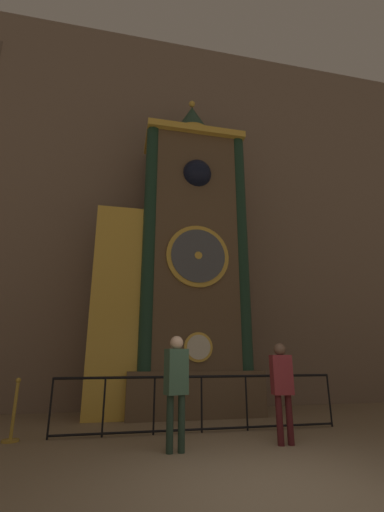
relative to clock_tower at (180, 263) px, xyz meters
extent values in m
plane|color=#847056|center=(0.25, -5.19, -3.86)|extent=(28.00, 28.00, 0.00)
cube|color=#7A6656|center=(0.25, 1.19, 2.52)|extent=(24.00, 0.30, 12.77)
cube|color=brown|center=(0.35, 0.04, -3.34)|extent=(3.34, 1.61, 1.06)
cube|color=brown|center=(0.35, 0.04, 0.58)|extent=(2.67, 1.40, 6.77)
cube|color=gold|center=(0.35, -0.07, 3.86)|extent=(2.88, 1.54, 0.20)
cylinder|color=gold|center=(0.35, -0.69, -2.26)|extent=(0.71, 0.05, 0.71)
cylinder|color=silver|center=(0.35, -0.72, -2.26)|extent=(0.58, 0.03, 0.58)
cylinder|color=gold|center=(0.35, -0.69, 0.04)|extent=(1.66, 0.07, 1.66)
cylinder|color=#4C515B|center=(0.35, -0.74, 0.04)|extent=(1.43, 0.04, 1.43)
cylinder|color=gold|center=(0.35, -0.76, 0.04)|extent=(0.20, 0.03, 0.20)
cube|color=#3A2D21|center=(0.35, -0.17, 2.47)|extent=(1.03, 0.42, 1.03)
sphere|color=black|center=(0.35, -0.59, 2.47)|extent=(0.83, 0.83, 0.83)
cylinder|color=#193828|center=(-0.92, -0.56, 0.58)|extent=(0.35, 0.35, 6.77)
cylinder|color=#193828|center=(1.61, -0.56, 0.58)|extent=(0.35, 0.35, 6.77)
cylinder|color=gold|center=(0.35, 0.04, 4.11)|extent=(1.15, 1.15, 0.30)
cone|color=#1C3D2C|center=(0.35, 0.04, 4.77)|extent=(1.10, 1.10, 1.01)
sphere|color=gold|center=(0.35, 0.04, 5.39)|extent=(0.20, 0.20, 0.20)
cube|color=brown|center=(-1.64, 0.09, -1.29)|extent=(1.20, 1.19, 5.16)
cube|color=gold|center=(-1.64, -0.52, -1.29)|extent=(1.27, 0.06, 5.16)
cylinder|color=black|center=(-2.68, -2.04, -3.35)|extent=(0.04, 0.04, 1.03)
cylinder|color=black|center=(-1.75, -2.04, -3.35)|extent=(0.04, 0.04, 1.03)
cylinder|color=black|center=(-0.83, -2.04, -3.35)|extent=(0.04, 0.04, 1.03)
cylinder|color=black|center=(0.10, -2.04, -3.35)|extent=(0.04, 0.04, 1.03)
cylinder|color=black|center=(1.02, -2.04, -3.35)|extent=(0.04, 0.04, 1.03)
cylinder|color=black|center=(1.94, -2.04, -3.35)|extent=(0.04, 0.04, 1.03)
cylinder|color=black|center=(2.87, -2.04, -3.35)|extent=(0.04, 0.04, 1.03)
cylinder|color=black|center=(0.10, -2.04, -2.86)|extent=(5.54, 0.05, 0.05)
cylinder|color=black|center=(0.10, -2.04, -3.80)|extent=(5.54, 0.04, 0.04)
cylinder|color=#213427|center=(-0.72, -3.34, -3.46)|extent=(0.11, 0.11, 0.82)
cylinder|color=#213427|center=(-0.54, -3.34, -3.46)|extent=(0.11, 0.11, 0.82)
cube|color=#385642|center=(-0.63, -3.34, -2.70)|extent=(0.39, 0.31, 0.69)
sphere|color=beige|center=(-0.63, -3.34, -2.26)|extent=(0.21, 0.21, 0.21)
cylinder|color=#461518|center=(1.12, -3.27, -3.48)|extent=(0.11, 0.11, 0.77)
cylinder|color=#461518|center=(1.30, -3.27, -3.48)|extent=(0.11, 0.11, 0.77)
cube|color=maroon|center=(1.21, -3.27, -2.77)|extent=(0.36, 0.26, 0.65)
sphere|color=brown|center=(1.21, -3.27, -2.35)|extent=(0.21, 0.21, 0.21)
cylinder|color=#B28E33|center=(-3.26, -2.06, -3.85)|extent=(0.28, 0.28, 0.04)
cylinder|color=#B28E33|center=(-3.26, -2.06, -3.39)|extent=(0.06, 0.06, 0.95)
sphere|color=#B28E33|center=(-3.26, -2.06, -2.88)|extent=(0.09, 0.09, 0.09)
camera|label=1|loc=(-1.59, -9.01, -2.47)|focal=24.00mm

